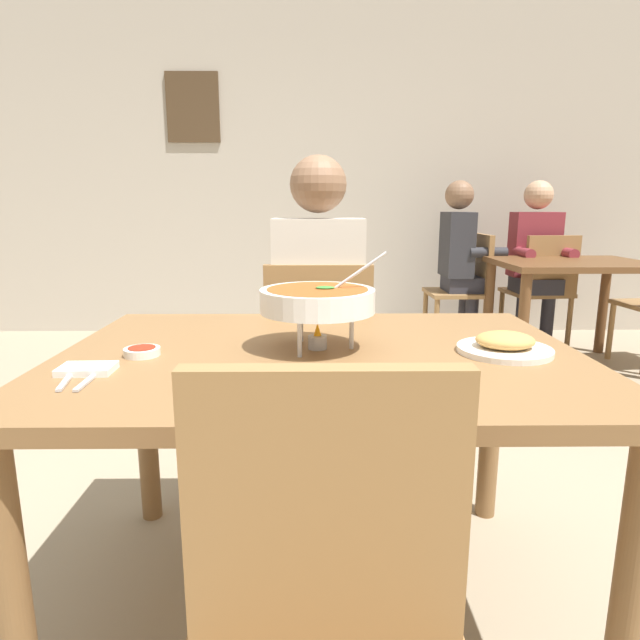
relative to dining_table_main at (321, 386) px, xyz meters
name	(u,v)px	position (x,y,z in m)	size (l,w,h in m)	color
ground_plane	(321,598)	(0.00, 0.00, -0.65)	(16.00, 16.00, 0.00)	gray
cafe_rear_partition	(316,161)	(0.00, 3.45, 0.85)	(10.00, 0.10, 3.00)	#BCB2A3
picture_frame_hung	(193,107)	(-1.03, 3.39, 1.27)	(0.44, 0.03, 0.56)	#4C3823
dining_table_main	(321,386)	(0.00, 0.00, 0.00)	(1.35, 0.98, 0.75)	brown
chair_diner_main	(318,356)	(0.00, 0.78, -0.14)	(0.44, 0.44, 0.90)	olive
diner_main	(318,298)	(0.00, 0.81, 0.10)	(0.40, 0.45, 1.31)	#2D2D38
curry_bowl	(318,301)	(-0.01, 0.02, 0.23)	(0.33, 0.30, 0.26)	silver
rice_plate	(318,385)	(-0.01, -0.33, 0.12)	(0.24, 0.24, 0.06)	white
appetizer_plate	(505,345)	(0.47, -0.02, 0.12)	(0.24, 0.24, 0.06)	white
sauce_dish	(142,351)	(-0.45, -0.04, 0.11)	(0.09, 0.09, 0.02)	white
napkin_folded	(87,369)	(-0.53, -0.18, 0.11)	(0.12, 0.08, 0.02)	white
fork_utensil	(68,378)	(-0.55, -0.23, 0.10)	(0.01, 0.17, 0.01)	silver
spoon_utensil	(91,378)	(-0.50, -0.23, 0.10)	(0.01, 0.17, 0.01)	silver
dining_table_far	(570,280)	(1.76, 2.30, -0.04)	(1.00, 0.80, 0.75)	brown
chair_bg_left	(467,284)	(1.21, 2.86, -0.14)	(0.45, 0.45, 0.90)	olive
chair_bg_middle	(543,285)	(1.78, 2.77, -0.14)	(0.49, 0.49, 0.90)	olive
patron_bg_left	(461,254)	(1.15, 2.86, 0.10)	(0.45, 0.40, 1.31)	#2D2D38
patron_bg_middle	(536,254)	(1.72, 2.82, 0.10)	(0.40, 0.45, 1.31)	#2D2D38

